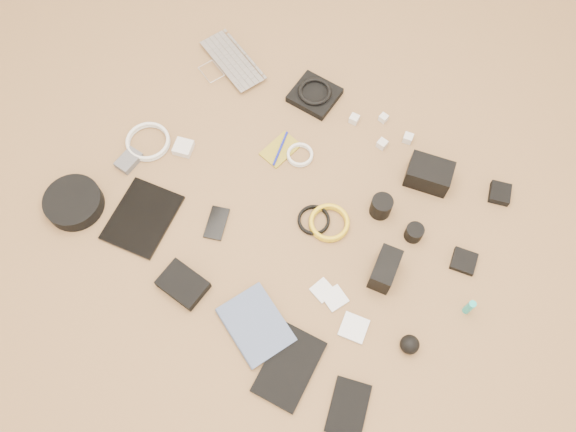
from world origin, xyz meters
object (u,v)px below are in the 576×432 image
Objects in this scene: laptop at (223,67)px; dslr_camera at (429,174)px; phone at (217,223)px; headphone_case at (74,203)px; tablet at (142,218)px; paperback at (233,340)px.

laptop is 2.00× the size of dslr_camera.
dslr_camera is at bearing 25.60° from phone.
headphone_case is (-0.94, -0.78, -0.02)m from dslr_camera.
laptop is 0.69m from tablet.
laptop reaches higher than tablet.
dslr_camera reaches higher than phone.
dslr_camera is at bearing 21.17° from laptop.
laptop is at bearing 103.31° from phone.
dslr_camera is 1.22m from headphone_case.
laptop is 1.35× the size of paperback.
paperback is (0.29, -0.28, 0.01)m from phone.
tablet is at bearing -56.22° from laptop.
paperback is (0.67, -0.82, -0.00)m from laptop.
tablet is 0.26m from phone.
tablet is at bearing -171.96° from phone.
headphone_case reaches higher than paperback.
laptop is at bearing 61.07° from paperback.
tablet is 0.24m from headphone_case.
phone is at bearing -147.00° from dslr_camera.
laptop reaches higher than paperback.
headphone_case is at bearing -175.15° from phone.
paperback is at bearing -28.73° from tablet.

